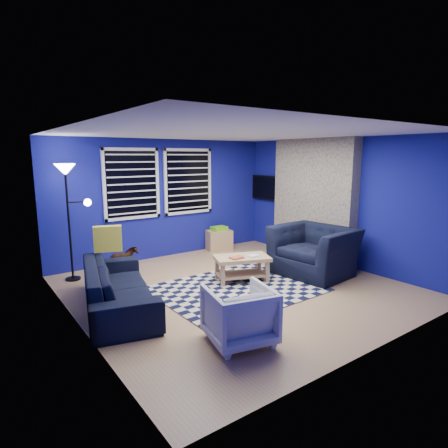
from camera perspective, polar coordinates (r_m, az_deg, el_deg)
name	(u,v)px	position (r m, az deg, el deg)	size (l,w,h in m)	color
floor	(237,288)	(6.29, 1.94, -9.67)	(5.00, 5.00, 0.00)	tan
ceiling	(238,133)	(5.92, 2.09, 13.71)	(5.00, 5.00, 0.00)	white
wall_back	(165,199)	(8.08, -8.92, 3.81)	(5.00, 5.00, 0.00)	navy
wall_left	(74,231)	(4.89, -21.87, -1.05)	(5.00, 5.00, 0.00)	navy
wall_right	(337,202)	(7.75, 16.82, 3.22)	(5.00, 5.00, 0.00)	navy
fireplace	(312,203)	(7.96, 13.33, 3.17)	(0.65, 2.00, 2.50)	gray
window_left	(132,184)	(7.71, -13.86, 5.94)	(1.17, 0.06, 1.42)	black
window_right	(188,181)	(8.28, -5.45, 6.48)	(1.17, 0.06, 1.42)	black
tv	(267,188)	(9.05, 6.55, 5.51)	(0.07, 1.00, 0.58)	black
rug	(236,289)	(6.21, 1.90, -9.86)	(2.50, 2.00, 0.02)	black
sofa	(118,286)	(5.60, -15.84, -9.12)	(0.87, 2.22, 0.65)	black
armchair_big	(314,251)	(7.06, 13.52, -4.00)	(1.18, 1.35, 0.88)	black
armchair_bent	(239,315)	(4.46, 2.33, -13.66)	(0.72, 0.74, 0.68)	gray
rocking_horse	(123,259)	(7.12, -15.14, -5.17)	(0.53, 0.24, 0.44)	#462B16
coffee_table	(242,263)	(6.51, 2.73, -6.00)	(1.06, 0.84, 0.46)	tan
cabinet	(219,240)	(8.66, -0.75, -2.38)	(0.63, 0.49, 0.55)	tan
floor_lamp	(68,186)	(6.88, -22.72, 5.41)	(0.55, 0.34, 2.02)	black
throw_pillow	(108,239)	(6.23, -17.28, -2.16)	(0.43, 0.13, 0.41)	yellow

